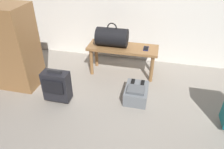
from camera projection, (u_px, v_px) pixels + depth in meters
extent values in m
plane|color=gray|center=(131.00, 126.00, 2.34)|extent=(6.60, 6.60, 0.00)
cube|color=olive|center=(123.00, 48.00, 3.04)|extent=(1.00, 0.36, 0.04)
cylinder|color=olive|center=(91.00, 62.00, 3.14)|extent=(0.05, 0.05, 0.40)
cylinder|color=olive|center=(152.00, 69.00, 2.97)|extent=(0.05, 0.05, 0.40)
cylinder|color=olive|center=(96.00, 54.00, 3.35)|extent=(0.05, 0.05, 0.40)
cylinder|color=olive|center=(153.00, 60.00, 3.18)|extent=(0.05, 0.05, 0.40)
cylinder|color=black|center=(112.00, 37.00, 2.99)|extent=(0.44, 0.26, 0.26)
torus|color=black|center=(112.00, 28.00, 2.92)|extent=(0.14, 0.02, 0.14)
cube|color=#191E4C|center=(146.00, 49.00, 2.97)|extent=(0.07, 0.14, 0.01)
cube|color=black|center=(146.00, 48.00, 2.97)|extent=(0.06, 0.13, 0.00)
cylinder|color=black|center=(224.00, 120.00, 2.39)|extent=(0.02, 0.05, 0.05)
cube|color=black|center=(57.00, 86.00, 2.58)|extent=(0.32, 0.16, 0.37)
cube|color=black|center=(53.00, 87.00, 2.48)|extent=(0.26, 0.02, 0.17)
cube|color=#262628|center=(54.00, 71.00, 2.47)|extent=(0.18, 0.03, 0.04)
cylinder|color=black|center=(53.00, 95.00, 2.76)|extent=(0.02, 0.05, 0.05)
cylinder|color=black|center=(69.00, 98.00, 2.72)|extent=(0.02, 0.05, 0.05)
cube|color=slate|center=(136.00, 93.00, 2.70)|extent=(0.28, 0.38, 0.17)
cube|color=#515559|center=(136.00, 90.00, 2.59)|extent=(0.21, 0.17, 0.04)
cube|color=black|center=(132.00, 83.00, 2.71)|extent=(0.04, 0.19, 0.02)
cube|color=black|center=(142.00, 85.00, 2.69)|extent=(0.04, 0.19, 0.02)
cube|color=olive|center=(12.00, 48.00, 2.75)|extent=(0.56, 0.44, 1.10)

